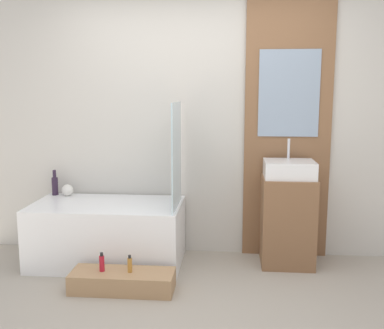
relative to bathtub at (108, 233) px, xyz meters
The scene contains 11 objects.
wall_tiled_back 1.35m from the bathtub, 27.58° to the left, with size 4.20×0.06×2.60m, color beige.
wall_wood_accent 1.98m from the bathtub, 12.46° to the left, with size 0.80×0.04×2.60m.
bathtub is the anchor object (origin of this frame).
glass_shower_screen 0.99m from the bathtub, ahead, with size 0.01×0.60×0.92m, color silver.
wooden_step_bench 0.67m from the bathtub, 64.32° to the right, with size 0.83×0.30×0.16m, color #A87F56.
vanity_cabinet 1.66m from the bathtub, ahead, with size 0.47×0.43×0.81m, color brown.
sink 1.76m from the bathtub, ahead, with size 0.45×0.36×0.34m.
vase_tall_dark 0.77m from the bathtub, 154.54° to the left, with size 0.06×0.06×0.25m.
vase_round_light 0.63m from the bathtub, 150.82° to the left, with size 0.11×0.11×0.11m, color silver.
bottle_soap_primary 0.58m from the bathtub, 79.16° to the right, with size 0.04×0.04×0.15m.
bottle_soap_secondary 0.67m from the bathtub, 59.48° to the right, with size 0.04×0.04×0.14m.
Camera 1 is at (0.34, -2.74, 1.59)m, focal length 42.00 mm.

